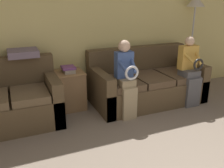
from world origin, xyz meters
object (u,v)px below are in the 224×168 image
child_left_seated (126,76)px  throw_pillow (23,53)px  child_right_seated (190,69)px  book_stack (68,69)px  floor_lamp (195,9)px  couch_main (146,84)px  side_shelf (70,89)px  couch_side (11,103)px

child_left_seated → throw_pillow: 1.63m
child_left_seated → child_right_seated: (1.22, -0.00, -0.03)m
book_stack → throw_pillow: size_ratio=0.63×
child_right_seated → book_stack: bearing=161.6°
throw_pillow → floor_lamp: bearing=-0.0°
couch_main → child_right_seated: 0.81m
child_right_seated → side_shelf: 2.09m
throw_pillow → child_right_seated: bearing=-15.6°
couch_side → floor_lamp: floor_lamp is taller
child_right_seated → floor_lamp: bearing=50.7°
couch_side → child_right_seated: 2.96m
side_shelf → floor_lamp: (2.56, 0.08, 1.27)m
book_stack → child_right_seated: bearing=-18.4°
couch_main → throw_pillow: bearing=171.3°
book_stack → floor_lamp: floor_lamp is taller
side_shelf → book_stack: (-0.01, -0.01, 0.36)m
side_shelf → floor_lamp: 2.85m
couch_side → book_stack: bearing=13.1°
child_left_seated → side_shelf: (-0.73, 0.65, -0.35)m
couch_main → child_left_seated: size_ratio=1.63×
couch_side → floor_lamp: 3.74m
couch_main → couch_side: (-2.29, 0.01, 0.01)m
couch_side → throw_pillow: size_ratio=3.15×
child_right_seated → throw_pillow: child_right_seated is taller
child_right_seated → side_shelf: size_ratio=1.86×
floor_lamp → throw_pillow: size_ratio=4.13×
couch_main → side_shelf: (-1.34, 0.23, 0.01)m
couch_main → book_stack: 1.42m
side_shelf → child_left_seated: bearing=-41.9°
side_shelf → throw_pillow: throw_pillow is taller
couch_main → floor_lamp: bearing=14.2°
couch_main → book_stack: size_ratio=6.95×
couch_main → couch_side: couch_side is taller
side_shelf → book_stack: size_ratio=2.27×
child_left_seated → floor_lamp: (1.83, 0.73, 0.92)m
couch_side → side_shelf: couch_side is taller
couch_main → throw_pillow: throw_pillow is taller
couch_main → child_right_seated: bearing=-35.0°
floor_lamp → throw_pillow: 3.29m
side_shelf → throw_pillow: size_ratio=1.44×
couch_main → side_shelf: bearing=170.3°
child_left_seated → couch_side: bearing=165.6°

